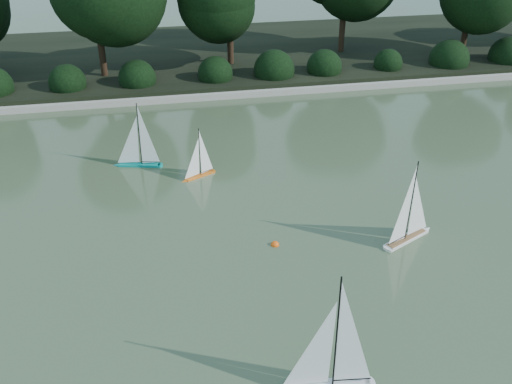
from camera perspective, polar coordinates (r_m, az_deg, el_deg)
The scene contains 9 objects.
ground at distance 8.97m, azimuth 2.91°, elevation -10.12°, with size 80.00×80.00×0.00m, color #354328.
pond_coping at distance 16.77m, azimuth -4.61°, elevation 9.58°, with size 40.00×0.35×0.18m, color gray.
far_bank at distance 20.55m, azimuth -6.09°, elevation 13.36°, with size 40.00×8.00×0.30m, color black.
shrub_hedge at distance 17.51m, azimuth -5.05°, elevation 11.65°, with size 29.10×1.10×1.10m.
sailboat_white_a at distance 7.45m, azimuth 6.58°, elevation -17.42°, with size 1.34×0.37×1.82m.
sailboat_white_b at distance 10.43m, azimuth 15.27°, elevation -3.29°, with size 1.17×0.70×1.68m.
sailboat_orange at distance 12.22m, azimuth -5.93°, elevation 2.26°, with size 0.81×0.48×1.17m.
sailboat_teal at distance 12.90m, azimuth -11.98°, elevation 3.56°, with size 1.13×0.43×1.54m.
race_buoy at distance 10.03m, azimuth 1.91°, elevation -5.32°, with size 0.15×0.15×0.15m, color #FF570D.
Camera 1 is at (-1.81, -6.72, 5.67)m, focal length 40.00 mm.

